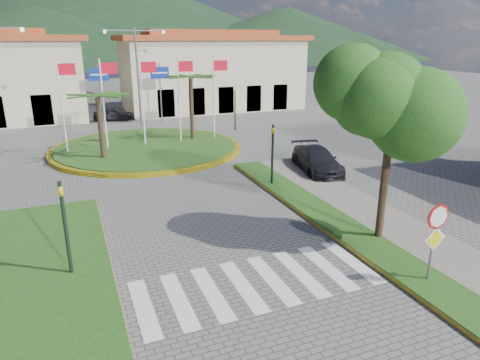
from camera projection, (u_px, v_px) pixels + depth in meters
name	position (u px, v px, depth m)	size (l,w,h in m)	color
sidewalk_right	(453.00, 274.00, 13.53)	(4.00, 28.00, 0.15)	gray
verge_right	(424.00, 282.00, 13.10)	(1.60, 28.00, 0.18)	#234814
median_left	(26.00, 291.00, 12.59)	(5.00, 14.00, 0.18)	#234814
crosswalk	(255.00, 283.00, 13.17)	(8.00, 3.00, 0.01)	silver
roundabout_island	(147.00, 147.00, 28.96)	(12.70, 12.70, 6.00)	yellow
stop_sign	(436.00, 231.00, 12.57)	(0.80, 0.11, 2.65)	slate
deciduous_tree	(393.00, 101.00, 14.39)	(3.60, 3.60, 6.80)	black
traffic_light_left	(65.00, 221.00, 12.91)	(0.15, 0.18, 3.20)	black
traffic_light_right	(273.00, 150.00, 21.21)	(0.15, 0.18, 3.20)	black
traffic_light_far	(235.00, 106.00, 34.77)	(0.18, 0.15, 3.20)	black
direction_sign_west	(100.00, 85.00, 35.08)	(1.60, 0.14, 5.20)	slate
direction_sign_east	(160.00, 83.00, 36.86)	(1.60, 0.14, 5.20)	slate
street_lamp_centre	(138.00, 73.00, 34.99)	(4.80, 0.16, 8.00)	slate
building_right	(211.00, 71.00, 45.43)	(19.08, 9.54, 8.05)	#C4BB94
hill_far_mid	(115.00, 16.00, 151.07)	(180.00, 180.00, 30.00)	black
hill_far_east	(286.00, 33.00, 150.58)	(120.00, 120.00, 18.00)	black
hill_near_back	(37.00, 36.00, 117.95)	(110.00, 110.00, 16.00)	black
white_van	(62.00, 117.00, 38.15)	(1.82, 3.94, 1.10)	white
car_dark_a	(113.00, 114.00, 39.25)	(1.43, 3.55, 1.21)	black
car_dark_b	(196.00, 106.00, 43.36)	(1.41, 4.03, 1.33)	black
car_side_right	(317.00, 160.00, 24.01)	(1.92, 4.71, 1.37)	black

